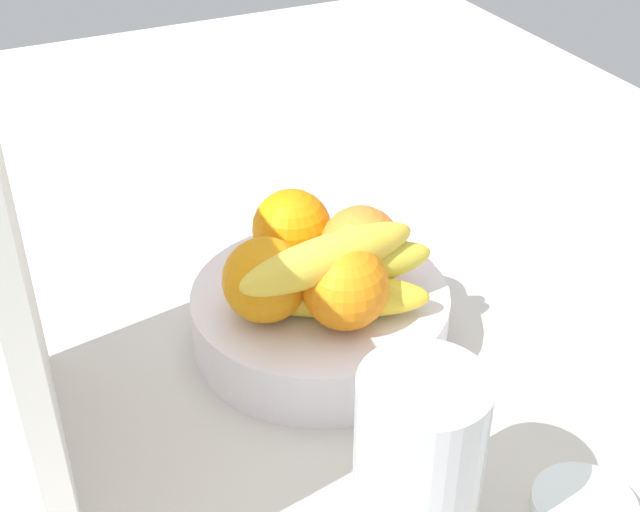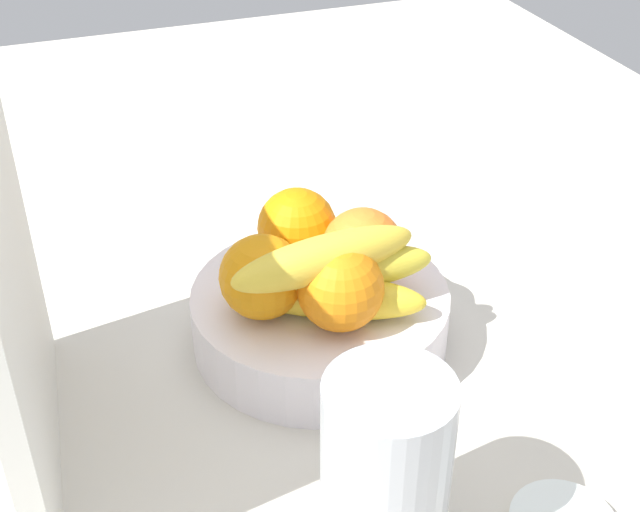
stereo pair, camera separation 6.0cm
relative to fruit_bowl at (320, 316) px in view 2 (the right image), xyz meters
The scene contains 9 objects.
ground_plane 5.46cm from the fruit_bowl, 11.62° to the right, with size 180.00×140.00×3.00cm, color beige.
fruit_bowl is the anchor object (origin of this frame).
orange_front_left 8.70cm from the fruit_bowl, ahead, with size 7.55×7.55×7.55cm, color orange.
orange_front_right 8.80cm from the fruit_bowl, 100.37° to the left, with size 7.55×7.55×7.55cm, color orange.
orange_center 8.23cm from the fruit_bowl, behind, with size 7.55×7.55×7.55cm, color orange.
orange_back_left 7.81cm from the fruit_bowl, 87.87° to the right, with size 7.55×7.55×7.55cm, color orange.
banana_bunch 7.79cm from the fruit_bowl, behind, with size 11.27×19.01×8.40cm.
cutting_board 30.45cm from the fruit_bowl, 102.56° to the left, with size 28.00×1.80×36.00cm, color white.
thermos_tumbler 24.85cm from the fruit_bowl, behind, with size 8.86×8.86×15.73cm, color #B8BDC2.
Camera 2 is at (-63.70, 22.53, 52.56)cm, focal length 48.57 mm.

